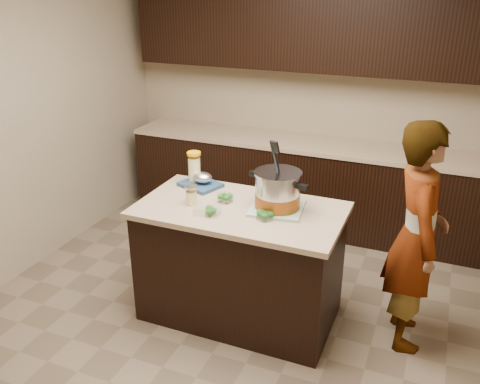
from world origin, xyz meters
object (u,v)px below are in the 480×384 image
at_px(stock_pot, 277,192).
at_px(person, 416,237).
at_px(island, 240,262).
at_px(lemonade_pitcher, 194,169).

height_order(stock_pot, person, person).
bearing_deg(person, stock_pot, 85.01).
bearing_deg(stock_pot, island, -148.79).
relative_size(island, lemonade_pitcher, 5.67).
distance_m(island, person, 1.26).
height_order(island, stock_pot, stock_pot).
distance_m(island, stock_pot, 0.63).
distance_m(lemonade_pitcher, person, 1.71).
xyz_separation_m(stock_pot, lemonade_pitcher, (-0.75, 0.21, -0.01)).
bearing_deg(island, lemonade_pitcher, 150.70).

